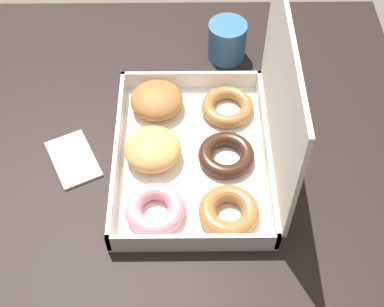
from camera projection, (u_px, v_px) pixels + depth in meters
ground_plane at (183, 303)px, 1.64m from camera, size 8.00×8.00×0.00m
dining_table at (179, 192)px, 1.14m from camera, size 1.06×1.01×0.71m
donut_box at (200, 142)px, 1.04m from camera, size 0.41×0.31×0.32m
coffee_mug at (227, 40)px, 1.23m from camera, size 0.09×0.09×0.09m
paper_napkin at (73, 159)px, 1.08m from camera, size 0.15×0.13×0.01m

